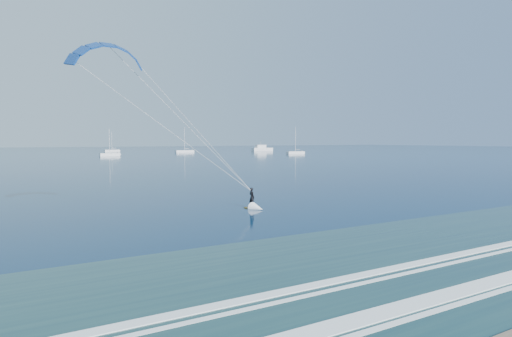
{
  "coord_description": "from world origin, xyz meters",
  "views": [
    {
      "loc": [
        -14.48,
        -6.52,
        6.69
      ],
      "look_at": [
        5.46,
        25.87,
        4.3
      ],
      "focal_mm": 32.0,
      "sensor_mm": 36.0,
      "label": 1
    }
  ],
  "objects": [
    {
      "name": "sailboat_3",
      "position": [
        32.6,
        185.42,
        0.68
      ],
      "size": [
        8.03,
        2.4,
        11.23
      ],
      "color": "silver",
      "rests_on": "ground"
    },
    {
      "name": "kitesurfer_rig",
      "position": [
        1.09,
        29.91,
        7.81
      ],
      "size": [
        19.16,
        5.27,
        14.98
      ],
      "color": "#BA7A15",
      "rests_on": "ground"
    },
    {
      "name": "sailboat_6",
      "position": [
        116.01,
        169.43,
        0.69
      ],
      "size": [
        9.54,
        2.4,
        12.81
      ],
      "color": "silver",
      "rests_on": "ground"
    },
    {
      "name": "sailboat_5",
      "position": [
        80.24,
        219.96,
        0.69
      ],
      "size": [
        10.1,
        2.4,
        13.6
      ],
      "color": "silver",
      "rests_on": "ground"
    },
    {
      "name": "sailboat_4",
      "position": [
        50.27,
        252.04,
        0.68
      ],
      "size": [
        8.21,
        2.4,
        11.23
      ],
      "color": "silver",
      "rests_on": "ground"
    },
    {
      "name": "motor_yacht",
      "position": [
        132.44,
        225.54,
        1.45
      ],
      "size": [
        13.33,
        3.56,
        5.73
      ],
      "color": "silver",
      "rests_on": "ground"
    }
  ]
}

